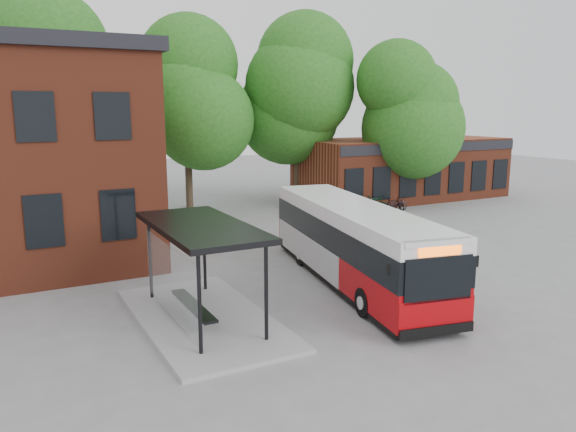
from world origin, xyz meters
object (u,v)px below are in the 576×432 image
bicycle_7 (393,206)px  bicycle_6 (396,204)px  city_bus (354,245)px  bicycle_4 (361,205)px  bicycle_1 (345,211)px  bus_shelter (202,272)px  bicycle_5 (373,204)px  bicycle_3 (349,207)px

bicycle_7 → bicycle_6: bearing=-43.1°
city_bus → bicycle_4: (7.92, 10.74, -0.89)m
bicycle_4 → bicycle_1: bearing=136.8°
bicycle_4 → bicycle_7: (1.57, -0.96, -0.03)m
bus_shelter → bicycle_6: (15.87, 11.04, -1.00)m
bus_shelter → city_bus: (5.85, 0.89, -0.07)m
city_bus → bicycle_1: size_ratio=6.58×
bicycle_5 → bicycle_4: bearing=73.3°
bicycle_7 → city_bus: bearing=147.6°
bicycle_4 → bicycle_6: size_ratio=1.10×
bus_shelter → bicycle_5: bus_shelter is taller
bus_shelter → bicycle_5: 18.23m
bicycle_6 → bicycle_7: 0.65m
bicycle_5 → bicycle_7: bearing=-98.1°
bicycle_5 → bicycle_7: (0.99, -0.53, -0.07)m
city_bus → bicycle_1: (6.01, 9.54, -0.89)m
bicycle_1 → bicycle_7: bicycle_1 is taller
city_bus → bicycle_6: size_ratio=6.33×
bus_shelter → bicycle_4: size_ratio=3.71×
bicycle_1 → bicycle_6: bearing=-58.5°
bicycle_3 → bicycle_7: 2.71m
city_bus → bicycle_5: (8.50, 10.31, -0.85)m
bicycle_3 → bus_shelter: bearing=132.8°
bicycle_3 → city_bus: bearing=147.8°
bicycle_1 → bicycle_3: (0.83, 0.82, 0.02)m
bus_shelter → bicycle_3: bearing=41.6°
city_bus → bicycle_6: (10.02, 10.15, -0.93)m
bicycle_5 → bus_shelter: bearing=148.0°
bicycle_5 → bicycle_3: bearing=108.3°
bicycle_3 → bicycle_4: bicycle_3 is taller
bus_shelter → bicycle_6: bus_shelter is taller
bicycle_1 → bicycle_4: 2.25m
bicycle_1 → bus_shelter: bearing=154.3°
bicycle_3 → bicycle_6: (3.18, -0.21, -0.07)m
bicycle_4 → bicycle_5: bicycle_5 is taller
bicycle_7 → bicycle_3: bearing=89.4°
city_bus → bicycle_4: city_bus is taller
bus_shelter → bicycle_4: bearing=40.2°
bicycle_4 → bicycle_6: bicycle_4 is taller
bicycle_3 → bicycle_6: bearing=-92.5°
bicycle_1 → bicycle_5: bicycle_5 is taller
city_bus → bicycle_6: 14.29m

